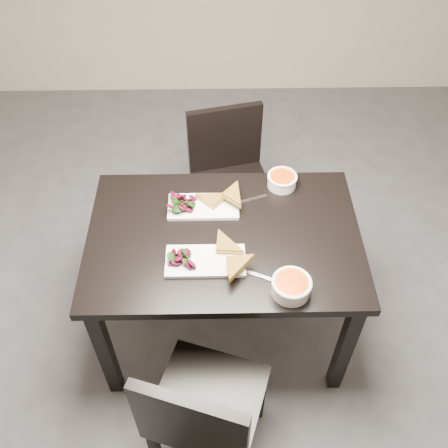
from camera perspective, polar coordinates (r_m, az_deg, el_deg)
name	(u,v)px	position (r m, az deg, el deg)	size (l,w,h in m)	color
ground	(259,354)	(2.73, 3.98, -14.51)	(5.00, 5.00, 0.00)	#47474C
room_shell	(296,8)	(1.40, 8.15, 23.09)	(5.02, 5.02, 2.81)	beige
table	(224,249)	(2.27, 0.00, -2.87)	(1.20, 0.80, 0.75)	black
chair_near	(202,413)	(2.07, -2.52, -20.62)	(0.53, 0.53, 0.85)	black
chair_far	(229,173)	(2.88, 0.63, 5.78)	(0.50, 0.50, 0.85)	black
plate_near	(205,261)	(2.10, -2.12, -4.21)	(0.33, 0.17, 0.02)	white
sandwich_near	(221,253)	(2.08, -0.35, -3.26)	(0.17, 0.12, 0.05)	#AA7B23
salad_near	(181,257)	(2.08, -4.91, -3.71)	(0.10, 0.09, 0.05)	black
soup_bowl_near	(291,286)	(2.00, 7.64, -6.97)	(0.16, 0.16, 0.07)	white
cutlery_near	(256,274)	(2.06, 3.62, -5.72)	(0.18, 0.02, 0.00)	silver
plate_far	(203,207)	(2.31, -2.35, 1.98)	(0.32, 0.16, 0.02)	white
sandwich_far	(218,204)	(2.27, -0.74, 2.34)	(0.16, 0.12, 0.05)	#AA7B23
salad_far	(181,202)	(2.29, -4.88, 2.47)	(0.10, 0.09, 0.04)	black
soup_bowl_far	(282,180)	(2.41, 6.60, 5.00)	(0.14, 0.14, 0.06)	white
cutlery_far	(249,200)	(2.35, 2.85, 2.75)	(0.18, 0.02, 0.00)	silver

